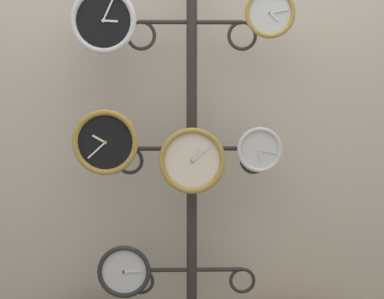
{
  "coord_description": "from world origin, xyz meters",
  "views": [
    {
      "loc": [
        -0.05,
        -2.0,
        1.33
      ],
      "look_at": [
        0.0,
        0.36,
        1.11
      ],
      "focal_mm": 50.0,
      "sensor_mm": 36.0,
      "label": 1
    }
  ],
  "objects_px": {
    "display_stand": "(192,232)",
    "clock_middle_left": "(105,142)",
    "clock_middle_right": "(260,150)",
    "clock_top_left": "(103,21)",
    "clock_top_right": "(270,13)",
    "clock_bottom_left": "(124,271)",
    "clock_middle_center": "(193,161)"
  },
  "relations": [
    {
      "from": "display_stand",
      "to": "clock_bottom_left",
      "type": "xyz_separation_m",
      "value": [
        -0.3,
        -0.08,
        -0.16
      ]
    },
    {
      "from": "clock_middle_left",
      "to": "clock_middle_center",
      "type": "distance_m",
      "value": 0.39
    },
    {
      "from": "clock_bottom_left",
      "to": "clock_middle_center",
      "type": "bearing_deg",
      "value": -2.9
    },
    {
      "from": "clock_bottom_left",
      "to": "display_stand",
      "type": "bearing_deg",
      "value": 15.44
    },
    {
      "from": "clock_middle_left",
      "to": "clock_middle_right",
      "type": "xyz_separation_m",
      "value": [
        0.67,
        0.03,
        -0.04
      ]
    },
    {
      "from": "clock_middle_left",
      "to": "clock_bottom_left",
      "type": "bearing_deg",
      "value": 14.25
    },
    {
      "from": "clock_middle_center",
      "to": "clock_bottom_left",
      "type": "bearing_deg",
      "value": 177.1
    },
    {
      "from": "clock_middle_left",
      "to": "clock_top_right",
      "type": "bearing_deg",
      "value": 0.43
    },
    {
      "from": "clock_middle_left",
      "to": "clock_middle_center",
      "type": "xyz_separation_m",
      "value": [
        0.38,
        0.0,
        -0.08
      ]
    },
    {
      "from": "clock_middle_left",
      "to": "display_stand",
      "type": "bearing_deg",
      "value": 15.21
    },
    {
      "from": "clock_middle_center",
      "to": "clock_top_left",
      "type": "bearing_deg",
      "value": 179.57
    },
    {
      "from": "clock_top_right",
      "to": "clock_middle_left",
      "type": "height_order",
      "value": "clock_top_right"
    },
    {
      "from": "clock_middle_left",
      "to": "clock_bottom_left",
      "type": "xyz_separation_m",
      "value": [
        0.07,
        0.02,
        -0.58
      ]
    },
    {
      "from": "clock_middle_center",
      "to": "clock_middle_left",
      "type": "bearing_deg",
      "value": -179.55
    },
    {
      "from": "clock_top_right",
      "to": "clock_middle_center",
      "type": "xyz_separation_m",
      "value": [
        -0.33,
        -0.0,
        -0.63
      ]
    },
    {
      "from": "display_stand",
      "to": "clock_top_left",
      "type": "bearing_deg",
      "value": -165.66
    },
    {
      "from": "clock_top_left",
      "to": "clock_top_right",
      "type": "height_order",
      "value": "clock_top_right"
    },
    {
      "from": "clock_top_right",
      "to": "clock_middle_center",
      "type": "relative_size",
      "value": 0.75
    },
    {
      "from": "display_stand",
      "to": "clock_bottom_left",
      "type": "bearing_deg",
      "value": -164.56
    },
    {
      "from": "clock_top_left",
      "to": "clock_middle_right",
      "type": "xyz_separation_m",
      "value": [
        0.68,
        0.02,
        -0.55
      ]
    },
    {
      "from": "clock_top_right",
      "to": "clock_middle_right",
      "type": "distance_m",
      "value": 0.59
    },
    {
      "from": "clock_top_right",
      "to": "display_stand",
      "type": "bearing_deg",
      "value": 163.69
    },
    {
      "from": "clock_top_left",
      "to": "clock_top_right",
      "type": "distance_m",
      "value": 0.71
    },
    {
      "from": "clock_middle_center",
      "to": "clock_bottom_left",
      "type": "xyz_separation_m",
      "value": [
        -0.3,
        0.02,
        -0.5
      ]
    },
    {
      "from": "display_stand",
      "to": "clock_middle_left",
      "type": "bearing_deg",
      "value": -164.79
    },
    {
      "from": "display_stand",
      "to": "clock_middle_center",
      "type": "height_order",
      "value": "display_stand"
    },
    {
      "from": "clock_top_left",
      "to": "clock_bottom_left",
      "type": "bearing_deg",
      "value": 9.69
    },
    {
      "from": "clock_middle_center",
      "to": "display_stand",
      "type": "bearing_deg",
      "value": 90.63
    },
    {
      "from": "display_stand",
      "to": "clock_top_right",
      "type": "bearing_deg",
      "value": -16.31
    },
    {
      "from": "clock_top_right",
      "to": "clock_bottom_left",
      "type": "relative_size",
      "value": 0.91
    },
    {
      "from": "display_stand",
      "to": "clock_top_left",
      "type": "distance_m",
      "value": 1.02
    },
    {
      "from": "clock_top_right",
      "to": "clock_middle_right",
      "type": "xyz_separation_m",
      "value": [
        -0.03,
        0.02,
        -0.59
      ]
    }
  ]
}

